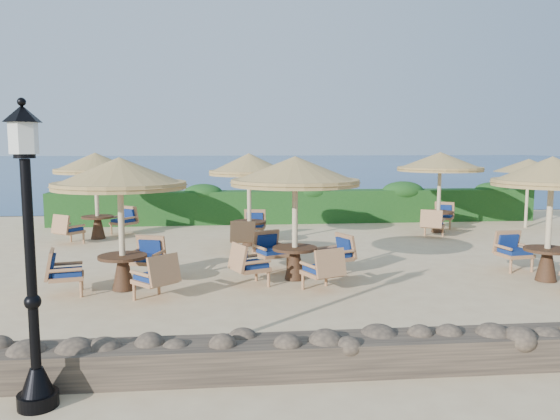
% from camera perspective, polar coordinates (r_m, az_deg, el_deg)
% --- Properties ---
extents(ground, '(120.00, 120.00, 0.00)m').
position_cam_1_polar(ground, '(13.40, 6.03, -5.67)').
color(ground, beige).
rests_on(ground, ground).
extents(sea, '(160.00, 160.00, 0.00)m').
position_cam_1_polar(sea, '(82.90, -3.91, 4.85)').
color(sea, navy).
rests_on(sea, ground).
extents(hedge, '(18.00, 0.90, 1.20)m').
position_cam_1_polar(hedge, '(20.31, 1.91, 0.36)').
color(hedge, '#143D13').
rests_on(hedge, ground).
extents(stone_wall, '(15.00, 0.65, 0.44)m').
position_cam_1_polar(stone_wall, '(7.62, 15.89, -13.99)').
color(stone_wall, brown).
rests_on(stone_wall, ground).
extents(lamp_post, '(0.44, 0.44, 3.31)m').
position_cam_1_polar(lamp_post, '(6.50, -24.59, -5.74)').
color(lamp_post, black).
rests_on(lamp_post, ground).
extents(extra_parasol, '(2.30, 2.30, 2.41)m').
position_cam_1_polar(extra_parasol, '(20.85, 24.55, 4.25)').
color(extra_parasol, beige).
rests_on(extra_parasol, ground).
extents(cafe_set_0, '(2.76, 2.75, 2.65)m').
position_cam_1_polar(cafe_set_0, '(11.16, -16.34, 1.29)').
color(cafe_set_0, beige).
rests_on(cafe_set_0, ground).
extents(cafe_set_1, '(2.85, 2.85, 2.65)m').
position_cam_1_polar(cafe_set_1, '(11.58, 1.58, 1.49)').
color(cafe_set_1, beige).
rests_on(cafe_set_1, ground).
extents(cafe_set_2, '(2.45, 2.87, 2.65)m').
position_cam_1_polar(cafe_set_2, '(12.76, 26.45, 1.81)').
color(cafe_set_2, beige).
rests_on(cafe_set_2, ground).
extents(cafe_set_3, '(2.48, 2.68, 2.65)m').
position_cam_1_polar(cafe_set_3, '(17.59, -18.69, 3.39)').
color(cafe_set_3, beige).
rests_on(cafe_set_3, ground).
extents(cafe_set_4, '(2.30, 2.88, 2.65)m').
position_cam_1_polar(cafe_set_4, '(15.57, -3.25, 3.15)').
color(cafe_set_4, beige).
rests_on(cafe_set_4, ground).
extents(cafe_set_5, '(2.80, 2.80, 2.65)m').
position_cam_1_polar(cafe_set_5, '(18.63, 16.36, 3.86)').
color(cafe_set_5, beige).
rests_on(cafe_set_5, ground).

